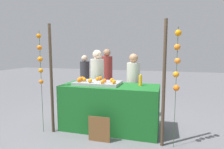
# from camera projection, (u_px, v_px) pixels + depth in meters

# --- Properties ---
(ground_plane) EXTENTS (24.00, 24.00, 0.00)m
(ground_plane) POSITION_uv_depth(u_px,v_px,m) (110.00, 129.00, 4.06)
(ground_plane) COLOR slate
(stall_counter) EXTENTS (1.98, 0.82, 0.93)m
(stall_counter) POSITION_uv_depth(u_px,v_px,m) (110.00, 107.00, 4.01)
(stall_counter) COLOR #196023
(stall_counter) RESTS_ON ground_plane
(orange_tray) EXTENTS (0.94, 0.58, 0.06)m
(orange_tray) POSITION_uv_depth(u_px,v_px,m) (98.00, 83.00, 4.03)
(orange_tray) COLOR #9EA0A5
(orange_tray) RESTS_ON stall_counter
(orange_0) EXTENTS (0.09, 0.09, 0.09)m
(orange_0) POSITION_uv_depth(u_px,v_px,m) (79.00, 80.00, 3.95)
(orange_0) COLOR orange
(orange_0) RESTS_ON orange_tray
(orange_1) EXTENTS (0.09, 0.09, 0.09)m
(orange_1) POSITION_uv_depth(u_px,v_px,m) (80.00, 79.00, 4.12)
(orange_1) COLOR orange
(orange_1) RESTS_ON orange_tray
(orange_2) EXTENTS (0.09, 0.09, 0.09)m
(orange_2) POSITION_uv_depth(u_px,v_px,m) (90.00, 81.00, 3.87)
(orange_2) COLOR orange
(orange_2) RESTS_ON orange_tray
(orange_3) EXTENTS (0.07, 0.07, 0.07)m
(orange_3) POSITION_uv_depth(u_px,v_px,m) (97.00, 79.00, 4.17)
(orange_3) COLOR orange
(orange_3) RESTS_ON orange_tray
(orange_4) EXTENTS (0.08, 0.08, 0.08)m
(orange_4) POSITION_uv_depth(u_px,v_px,m) (84.00, 79.00, 4.06)
(orange_4) COLOR orange
(orange_4) RESTS_ON orange_tray
(orange_5) EXTENTS (0.07, 0.07, 0.07)m
(orange_5) POSITION_uv_depth(u_px,v_px,m) (102.00, 82.00, 3.75)
(orange_5) COLOR orange
(orange_5) RESTS_ON orange_tray
(orange_6) EXTENTS (0.08, 0.08, 0.08)m
(orange_6) POSITION_uv_depth(u_px,v_px,m) (112.00, 80.00, 3.97)
(orange_6) COLOR orange
(orange_6) RESTS_ON orange_tray
(orange_7) EXTENTS (0.08, 0.08, 0.08)m
(orange_7) POSITION_uv_depth(u_px,v_px,m) (100.00, 78.00, 4.22)
(orange_7) COLOR orange
(orange_7) RESTS_ON orange_tray
(orange_8) EXTENTS (0.08, 0.08, 0.08)m
(orange_8) POSITION_uv_depth(u_px,v_px,m) (114.00, 82.00, 3.73)
(orange_8) COLOR orange
(orange_8) RESTS_ON orange_tray
(orange_9) EXTENTS (0.07, 0.07, 0.07)m
(orange_9) POSITION_uv_depth(u_px,v_px,m) (104.00, 80.00, 3.92)
(orange_9) COLOR orange
(orange_9) RESTS_ON orange_tray
(orange_10) EXTENTS (0.08, 0.08, 0.08)m
(orange_10) POSITION_uv_depth(u_px,v_px,m) (83.00, 78.00, 4.21)
(orange_10) COLOR orange
(orange_10) RESTS_ON orange_tray
(juice_bottle) EXTENTS (0.07, 0.07, 0.23)m
(juice_bottle) POSITION_uv_depth(u_px,v_px,m) (140.00, 80.00, 3.88)
(juice_bottle) COLOR #F9A418
(juice_bottle) RESTS_ON stall_counter
(chalkboard_sign) EXTENTS (0.40, 0.03, 0.48)m
(chalkboard_sign) POSITION_uv_depth(u_px,v_px,m) (99.00, 129.00, 3.47)
(chalkboard_sign) COLOR brown
(chalkboard_sign) RESTS_ON ground_plane
(vendor_left) EXTENTS (0.33, 0.33, 1.65)m
(vendor_left) POSITION_uv_depth(u_px,v_px,m) (97.00, 86.00, 4.79)
(vendor_left) COLOR beige
(vendor_left) RESTS_ON ground_plane
(vendor_right) EXTENTS (0.31, 0.31, 1.56)m
(vendor_right) POSITION_uv_depth(u_px,v_px,m) (133.00, 89.00, 4.60)
(vendor_right) COLOR beige
(vendor_right) RESTS_ON ground_plane
(crowd_person_0) EXTENTS (0.30, 0.30, 1.49)m
(crowd_person_0) POSITION_uv_depth(u_px,v_px,m) (85.00, 80.00, 6.24)
(crowd_person_0) COLOR #333338
(crowd_person_0) RESTS_ON ground_plane
(crowd_person_1) EXTENTS (0.34, 0.34, 1.68)m
(crowd_person_1) POSITION_uv_depth(u_px,v_px,m) (107.00, 78.00, 6.04)
(crowd_person_1) COLOR maroon
(crowd_person_1) RESTS_ON ground_plane
(canopy_post_left) EXTENTS (0.06, 0.06, 2.14)m
(canopy_post_left) POSITION_uv_depth(u_px,v_px,m) (51.00, 79.00, 3.79)
(canopy_post_left) COLOR #473828
(canopy_post_left) RESTS_ON ground_plane
(canopy_post_right) EXTENTS (0.06, 0.06, 2.14)m
(canopy_post_right) POSITION_uv_depth(u_px,v_px,m) (164.00, 85.00, 3.21)
(canopy_post_right) COLOR #473828
(canopy_post_right) RESTS_ON ground_plane
(garland_strand_left) EXTENTS (0.10, 0.10, 2.01)m
(garland_strand_left) POSITION_uv_depth(u_px,v_px,m) (40.00, 59.00, 3.73)
(garland_strand_left) COLOR #2D4C23
(garland_strand_left) RESTS_ON ground_plane
(garland_strand_right) EXTENTS (0.11, 0.12, 2.01)m
(garland_strand_right) POSITION_uv_depth(u_px,v_px,m) (177.00, 61.00, 3.11)
(garland_strand_right) COLOR #2D4C23
(garland_strand_right) RESTS_ON ground_plane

